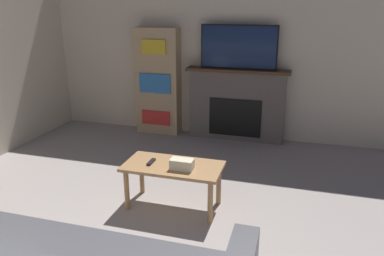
{
  "coord_description": "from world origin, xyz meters",
  "views": [
    {
      "loc": [
        1.1,
        -0.84,
        1.96
      ],
      "look_at": [
        0.05,
        2.8,
        0.69
      ],
      "focal_mm": 35.0,
      "sensor_mm": 36.0,
      "label": 1
    }
  ],
  "objects_px": {
    "bookshelf": "(158,82)",
    "fireplace": "(237,104)",
    "tv": "(239,47)",
    "coffee_table": "(173,171)"
  },
  "relations": [
    {
      "from": "tv",
      "to": "coffee_table",
      "type": "distance_m",
      "value": 2.38
    },
    {
      "from": "coffee_table",
      "to": "bookshelf",
      "type": "distance_m",
      "value": 2.4
    },
    {
      "from": "coffee_table",
      "to": "bookshelf",
      "type": "relative_size",
      "value": 0.6
    },
    {
      "from": "tv",
      "to": "bookshelf",
      "type": "distance_m",
      "value": 1.35
    },
    {
      "from": "fireplace",
      "to": "tv",
      "type": "height_order",
      "value": "tv"
    },
    {
      "from": "fireplace",
      "to": "tv",
      "type": "xyz_separation_m",
      "value": [
        -0.0,
        -0.02,
        0.84
      ]
    },
    {
      "from": "bookshelf",
      "to": "fireplace",
      "type": "bearing_deg",
      "value": 1.03
    },
    {
      "from": "tv",
      "to": "fireplace",
      "type": "bearing_deg",
      "value": 90.0
    },
    {
      "from": "fireplace",
      "to": "bookshelf",
      "type": "distance_m",
      "value": 1.26
    },
    {
      "from": "fireplace",
      "to": "tv",
      "type": "distance_m",
      "value": 0.84
    }
  ]
}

